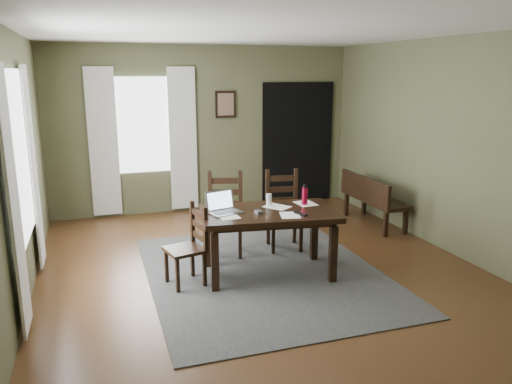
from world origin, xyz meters
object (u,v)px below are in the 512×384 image
object	(u,v)px
chair_back_left	(225,215)
chair_back_right	(284,211)
chair_end	(189,246)
dining_table	(269,219)
laptop	(223,207)
bench	(371,196)
water_bottle	(305,196)

from	to	relation	value
chair_back_left	chair_back_right	world-z (taller)	chair_back_left
chair_end	chair_back_left	distance (m)	1.03
chair_back_left	dining_table	bearing A→B (deg)	-54.97
chair_back_left	chair_back_right	size ratio (longest dim) A/B	1.02
chair_end	chair_back_right	bearing A→B (deg)	105.84
dining_table	chair_end	distance (m)	0.94
chair_back_right	laptop	xyz separation A→B (m)	(-0.99, -0.69, 0.32)
bench	water_bottle	xyz separation A→B (m)	(-1.63, -1.20, 0.42)
dining_table	laptop	xyz separation A→B (m)	(-0.50, 0.11, 0.15)
water_bottle	bench	bearing A→B (deg)	36.52
dining_table	laptop	size ratio (longest dim) A/B	4.00
bench	chair_back_left	bearing A→B (deg)	101.66
dining_table	water_bottle	distance (m)	0.54
laptop	water_bottle	world-z (taller)	same
laptop	chair_back_right	bearing A→B (deg)	19.68
chair_back_left	water_bottle	bearing A→B (deg)	-26.45
chair_back_right	bench	xyz separation A→B (m)	(1.62, 0.53, -0.05)
laptop	water_bottle	xyz separation A→B (m)	(0.99, 0.01, 0.05)
chair_back_right	dining_table	bearing A→B (deg)	-112.33
chair_end	laptop	world-z (taller)	laptop
bench	chair_back_right	bearing A→B (deg)	107.98
chair_end	chair_back_left	world-z (taller)	chair_back_left
dining_table	laptop	distance (m)	0.53
chair_back_left	laptop	bearing A→B (deg)	-90.51
dining_table	chair_back_left	size ratio (longest dim) A/B	1.54
dining_table	water_bottle	xyz separation A→B (m)	(0.49, 0.12, 0.20)
bench	water_bottle	world-z (taller)	water_bottle
chair_end	chair_back_right	world-z (taller)	chair_back_right
bench	laptop	xyz separation A→B (m)	(-2.61, -1.22, 0.37)
dining_table	chair_back_right	xyz separation A→B (m)	(0.49, 0.80, -0.16)
chair_end	laptop	xyz separation A→B (m)	(0.41, 0.09, 0.38)
chair_end	laptop	size ratio (longest dim) A/B	2.20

